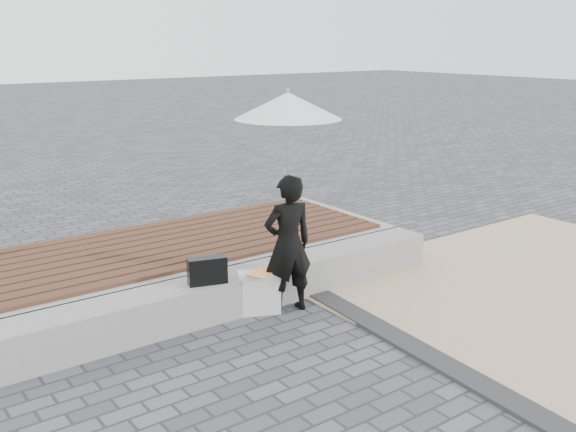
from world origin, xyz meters
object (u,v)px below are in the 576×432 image
at_px(handbag, 207,271).
at_px(canvas_tote, 259,292).
at_px(woman, 288,244).
at_px(seating_ledge, 239,290).
at_px(parasol, 288,106).

height_order(handbag, canvas_tote, handbag).
xyz_separation_m(handbag, canvas_tote, (0.52, -0.11, -0.31)).
bearing_deg(canvas_tote, woman, 1.80).
relative_size(woman, canvas_tote, 3.19).
xyz_separation_m(seating_ledge, parasol, (0.38, -0.33, 1.88)).
distance_m(woman, parasol, 1.37).
height_order(seating_ledge, handbag, handbag).
height_order(seating_ledge, woman, woman).
relative_size(parasol, canvas_tote, 2.95).
relative_size(seating_ledge, woman, 3.54).
distance_m(seating_ledge, parasol, 1.95).
bearing_deg(handbag, parasol, 0.28).
distance_m(seating_ledge, handbag, 0.54).
xyz_separation_m(woman, canvas_tote, (-0.28, 0.12, -0.49)).
bearing_deg(canvas_tote, parasol, 1.80).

